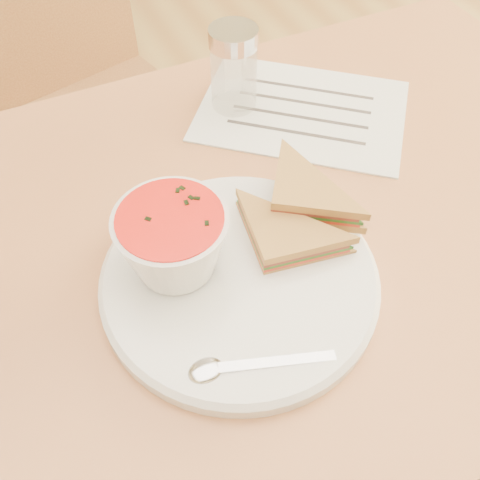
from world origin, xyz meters
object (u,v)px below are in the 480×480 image
condiment_shaker (234,70)px  soup_bowl (174,244)px  plate (239,280)px  dining_table (282,345)px  chair_far (100,127)px

condiment_shaker → soup_bowl: bearing=-126.2°
plate → condiment_shaker: 0.32m
soup_bowl → condiment_shaker: 0.31m
plate → dining_table: bearing=32.0°
dining_table → chair_far: (-0.15, 0.58, 0.12)m
plate → soup_bowl: 0.09m
chair_far → soup_bowl: bearing=72.3°
dining_table → plate: (-0.12, -0.08, 0.38)m
soup_bowl → condiment_shaker: (0.19, 0.25, 0.00)m
soup_bowl → plate: bearing=-34.3°
dining_table → chair_far: size_ratio=1.02×
dining_table → chair_far: 0.61m
soup_bowl → chair_far: bearing=87.2°
dining_table → condiment_shaker: (0.01, 0.22, 0.44)m
dining_table → soup_bowl: size_ratio=8.41×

